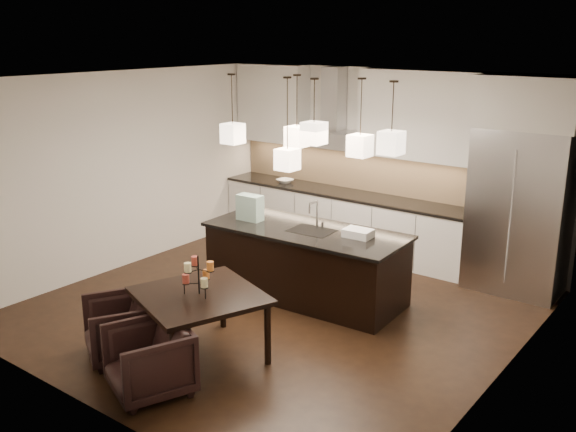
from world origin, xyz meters
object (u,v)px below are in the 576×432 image
Objects in this scene: armchair_right at (149,360)px; island_body at (306,265)px; dining_table at (201,325)px; armchair_left at (121,328)px; refrigerator at (520,212)px.

island_body is at bearing 115.83° from armchair_right.
dining_table reaches higher than armchair_left.
dining_table is (0.05, -1.96, -0.08)m from island_body.
island_body is 2.10× the size of dining_table.
island_body is at bearing -137.69° from refrigerator.
armchair_right is at bearing 9.31° from armchair_left.
armchair_left is (-0.61, -2.47, -0.11)m from island_body.
armchair_left is (-2.66, -4.33, -0.75)m from refrigerator.
armchair_right is (0.11, -0.80, -0.02)m from dining_table.
island_body is at bearing 106.13° from armchair_left.
island_body is 2.54m from armchair_left.
refrigerator reaches higher than dining_table.
armchair_right is (0.16, -2.76, -0.10)m from island_body.
refrigerator is 4.38m from dining_table.
armchair_right is (-1.89, -4.63, -0.74)m from refrigerator.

